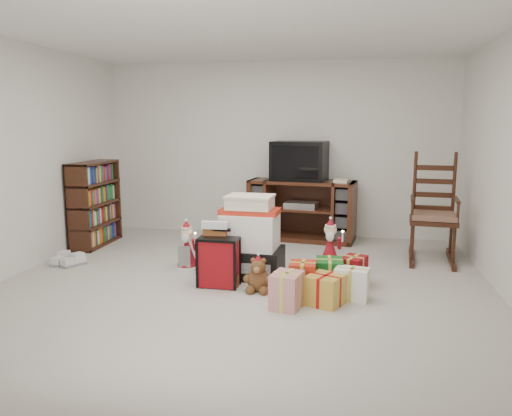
{
  "coord_description": "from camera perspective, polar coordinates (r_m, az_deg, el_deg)",
  "views": [
    {
      "loc": [
        1.04,
        -4.71,
        1.64
      ],
      "look_at": [
        0.04,
        0.6,
        0.71
      ],
      "focal_mm": 35.0,
      "sensor_mm": 36.0,
      "label": 1
    }
  ],
  "objects": [
    {
      "name": "mrs_claus_figurine",
      "position": [
        5.7,
        -7.9,
        -4.8
      ],
      "size": [
        0.27,
        0.26,
        0.56
      ],
      "color": "maroon",
      "rests_on": "floor"
    },
    {
      "name": "room",
      "position": [
        4.83,
        -1.78,
        5.13
      ],
      "size": [
        5.01,
        5.01,
        2.51
      ],
      "color": "beige",
      "rests_on": "ground"
    },
    {
      "name": "stocking",
      "position": [
        5.09,
        -4.78,
        -5.14
      ],
      "size": [
        0.31,
        0.15,
        0.66
      ],
      "primitive_type": null,
      "rotation": [
        0.0,
        0.0,
        0.04
      ],
      "color": "#0C7013",
      "rests_on": "floor"
    },
    {
      "name": "bookshelf",
      "position": [
        7.04,
        -17.95,
        0.32
      ],
      "size": [
        0.31,
        0.92,
        1.13
      ],
      "color": "#3B1E10",
      "rests_on": "floor"
    },
    {
      "name": "sneaker_pair",
      "position": [
        6.23,
        -20.76,
        -5.66
      ],
      "size": [
        0.37,
        0.31,
        0.1
      ],
      "rotation": [
        0.0,
        0.0,
        -0.2
      ],
      "color": "silver",
      "rests_on": "floor"
    },
    {
      "name": "teddy_bear",
      "position": [
        4.92,
        0.28,
        -7.87
      ],
      "size": [
        0.22,
        0.2,
        0.33
      ],
      "color": "brown",
      "rests_on": "floor"
    },
    {
      "name": "rocking_chair",
      "position": [
        6.36,
        19.48,
        -1.5
      ],
      "size": [
        0.63,
        0.94,
        1.34
      ],
      "rotation": [
        0.0,
        0.0,
        -0.1
      ],
      "color": "#3B1E10",
      "rests_on": "floor"
    },
    {
      "name": "crt_television",
      "position": [
        7.0,
        4.99,
        5.4
      ],
      "size": [
        0.8,
        0.63,
        0.54
      ],
      "rotation": [
        0.0,
        0.0,
        -0.13
      ],
      "color": "black",
      "rests_on": "tv_stand"
    },
    {
      "name": "santa_figurine",
      "position": [
        5.74,
        8.44,
        -4.65
      ],
      "size": [
        0.28,
        0.27,
        0.58
      ],
      "color": "maroon",
      "rests_on": "floor"
    },
    {
      "name": "tv_stand",
      "position": [
        7.05,
        5.24,
        -0.24
      ],
      "size": [
        1.53,
        0.71,
        0.84
      ],
      "rotation": [
        0.0,
        0.0,
        -0.13
      ],
      "color": "#492015",
      "rests_on": "floor"
    },
    {
      "name": "gift_cluster",
      "position": [
        4.9,
        7.9,
        -8.25
      ],
      "size": [
        0.78,
        1.13,
        0.27
      ],
      "color": "red",
      "rests_on": "floor"
    },
    {
      "name": "gift_pile",
      "position": [
        5.35,
        -0.68,
        -3.89
      ],
      "size": [
        0.71,
        0.53,
        0.86
      ],
      "rotation": [
        0.0,
        0.0,
        -0.05
      ],
      "color": "black",
      "rests_on": "floor"
    },
    {
      "name": "red_suitcase",
      "position": [
        5.04,
        -4.29,
        -6.18
      ],
      "size": [
        0.39,
        0.21,
        0.59
      ],
      "rotation": [
        0.0,
        0.0,
        -0.02
      ],
      "color": "maroon",
      "rests_on": "floor"
    }
  ]
}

